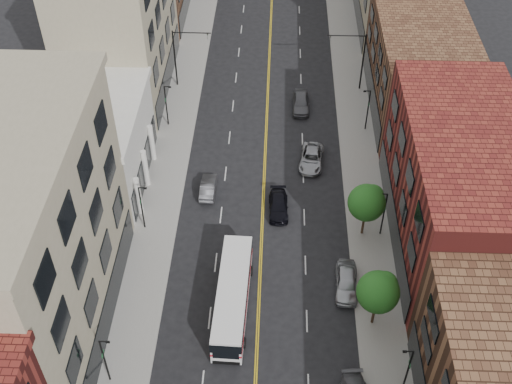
# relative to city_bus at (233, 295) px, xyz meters

# --- Properties ---
(sidewalk_left) EXTENTS (4.00, 110.00, 0.15)m
(sidewalk_left) POSITION_rel_city_bus_xyz_m (-7.87, 19.89, -1.59)
(sidewalk_left) COLOR gray
(sidewalk_left) RESTS_ON ground
(sidewalk_right) EXTENTS (4.00, 110.00, 0.15)m
(sidewalk_right) POSITION_rel_city_bus_xyz_m (12.13, 19.89, -1.59)
(sidewalk_right) COLOR gray
(sidewalk_right) RESTS_ON ground
(bldg_l_tanoffice) EXTENTS (10.00, 22.00, 18.00)m
(bldg_l_tanoffice) POSITION_rel_city_bus_xyz_m (-14.87, -2.11, 7.34)
(bldg_l_tanoffice) COLOR gray
(bldg_l_tanoffice) RESTS_ON ground
(bldg_l_white) EXTENTS (10.00, 14.00, 8.00)m
(bldg_l_white) POSITION_rel_city_bus_xyz_m (-14.87, 15.89, 2.34)
(bldg_l_white) COLOR silver
(bldg_l_white) RESTS_ON ground
(bldg_l_far_a) EXTENTS (10.00, 20.00, 18.00)m
(bldg_l_far_a) POSITION_rel_city_bus_xyz_m (-14.87, 32.89, 7.34)
(bldg_l_far_a) COLOR gray
(bldg_l_far_a) RESTS_ON ground
(bldg_r_mid) EXTENTS (10.00, 22.00, 12.00)m
(bldg_r_mid) POSITION_rel_city_bus_xyz_m (19.13, 8.89, 4.34)
(bldg_r_mid) COLOR #5C1A18
(bldg_r_mid) RESTS_ON ground
(bldg_r_far_a) EXTENTS (10.00, 20.00, 10.00)m
(bldg_r_far_a) POSITION_rel_city_bus_xyz_m (19.13, 29.89, 3.34)
(bldg_r_far_a) COLOR #502F20
(bldg_r_far_a) RESTS_ON ground
(tree_r_2) EXTENTS (3.40, 3.40, 5.59)m
(tree_r_2) POSITION_rel_city_bus_xyz_m (11.52, -1.04, 2.47)
(tree_r_2) COLOR black
(tree_r_2) RESTS_ON sidewalk_right
(tree_r_3) EXTENTS (3.40, 3.40, 5.59)m
(tree_r_3) POSITION_rel_city_bus_xyz_m (11.52, 8.96, 2.47)
(tree_r_3) COLOR black
(tree_r_3) RESTS_ON sidewalk_right
(lamp_l_1) EXTENTS (0.81, 0.55, 5.05)m
(lamp_l_1) POSITION_rel_city_bus_xyz_m (-8.82, -7.11, 1.31)
(lamp_l_1) COLOR black
(lamp_l_1) RESTS_ON sidewalk_left
(lamp_l_2) EXTENTS (0.81, 0.55, 5.05)m
(lamp_l_2) POSITION_rel_city_bus_xyz_m (-8.82, 8.89, 1.31)
(lamp_l_2) COLOR black
(lamp_l_2) RESTS_ON sidewalk_left
(lamp_l_3) EXTENTS (0.81, 0.55, 5.05)m
(lamp_l_3) POSITION_rel_city_bus_xyz_m (-8.82, 24.89, 1.31)
(lamp_l_3) COLOR black
(lamp_l_3) RESTS_ON sidewalk_left
(lamp_r_1) EXTENTS (0.81, 0.55, 5.05)m
(lamp_r_1) POSITION_rel_city_bus_xyz_m (13.08, -7.11, 1.31)
(lamp_r_1) COLOR black
(lamp_r_1) RESTS_ON sidewalk_right
(lamp_r_2) EXTENTS (0.81, 0.55, 5.05)m
(lamp_r_2) POSITION_rel_city_bus_xyz_m (13.08, 8.89, 1.31)
(lamp_r_2) COLOR black
(lamp_r_2) RESTS_ON sidewalk_right
(lamp_r_3) EXTENTS (0.81, 0.55, 5.05)m
(lamp_r_3) POSITION_rel_city_bus_xyz_m (13.08, 24.89, 1.31)
(lamp_r_3) COLOR black
(lamp_r_3) RESTS_ON sidewalk_right
(signal_mast_left) EXTENTS (4.49, 0.18, 7.20)m
(signal_mast_left) POSITION_rel_city_bus_xyz_m (-8.14, 32.89, 2.98)
(signal_mast_left) COLOR black
(signal_mast_left) RESTS_ON sidewalk_left
(signal_mast_right) EXTENTS (4.49, 0.18, 7.20)m
(signal_mast_right) POSITION_rel_city_bus_xyz_m (12.39, 32.89, 2.98)
(signal_mast_right) COLOR black
(signal_mast_right) RESTS_ON sidewalk_right
(city_bus) EXTENTS (2.95, 11.20, 2.86)m
(city_bus) POSITION_rel_city_bus_xyz_m (0.00, 0.00, 0.00)
(city_bus) COLOR white
(city_bus) RESTS_ON ground
(car_parked_far) EXTENTS (2.14, 4.82, 1.61)m
(car_parked_far) POSITION_rel_city_bus_xyz_m (9.53, 2.43, -0.86)
(car_parked_far) COLOR #A8ABB0
(car_parked_far) RESTS_ON ground
(car_lane_behind) EXTENTS (1.47, 4.10, 1.34)m
(car_lane_behind) POSITION_rel_city_bus_xyz_m (-3.37, 14.08, -0.99)
(car_lane_behind) COLOR #48494D
(car_lane_behind) RESTS_ON ground
(car_lane_a) EXTENTS (2.00, 4.58, 1.31)m
(car_lane_a) POSITION_rel_city_bus_xyz_m (3.63, 11.69, -1.01)
(car_lane_a) COLOR black
(car_lane_a) RESTS_ON ground
(car_lane_b) EXTENTS (2.90, 5.29, 1.40)m
(car_lane_b) POSITION_rel_city_bus_xyz_m (6.98, 18.89, -0.96)
(car_lane_b) COLOR #9A9BA1
(car_lane_b) RESTS_ON ground
(car_lane_c) EXTENTS (1.95, 4.79, 1.63)m
(car_lane_c) POSITION_rel_city_bus_xyz_m (5.99, 28.71, -0.85)
(car_lane_c) COLOR #54545A
(car_lane_c) RESTS_ON ground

